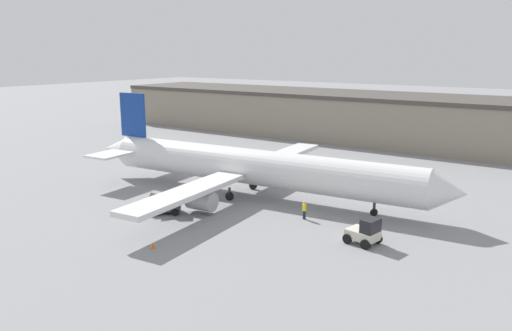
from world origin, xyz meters
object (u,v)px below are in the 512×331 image
Objects in this scene: airplane at (249,167)px; belt_loader_truck at (168,204)px; baggage_tug at (365,232)px; safety_cone_near at (153,245)px; ground_crew_worker at (304,210)px.

belt_loader_truck is (-2.99, -9.71, -2.34)m from airplane.
safety_cone_near is at bearing -132.08° from baggage_tug.
airplane reaches higher than baggage_tug.
baggage_tug reaches higher than ground_crew_worker.
safety_cone_near is (5.62, -7.38, -0.70)m from belt_loader_truck.
airplane is 10.04m from ground_crew_worker.
baggage_tug is 5.31× the size of safety_cone_near.
safety_cone_near is (2.62, -17.10, -3.04)m from airplane.
baggage_tug is 17.62m from safety_cone_near.
belt_loader_truck is 6.32× the size of safety_cone_near.
airplane reaches higher than safety_cone_near.
baggage_tug is (7.36, -2.73, 0.12)m from ground_crew_worker.
safety_cone_near is at bearing -92.19° from belt_loader_truck.
ground_crew_worker is at bearing -12.28° from belt_loader_truck.
ground_crew_worker is 0.61× the size of baggage_tug.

